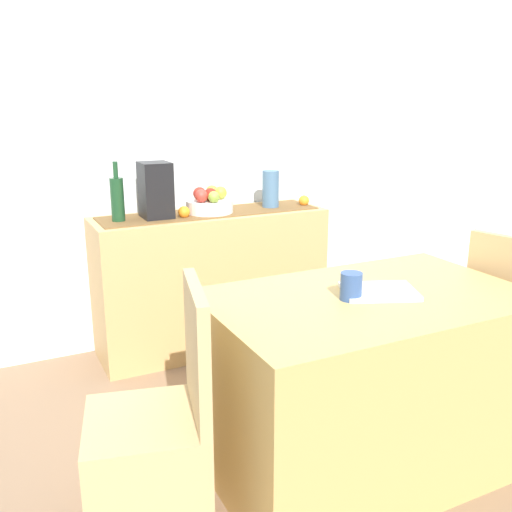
{
  "coord_description": "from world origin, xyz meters",
  "views": [
    {
      "loc": [
        -1.2,
        -2.11,
        1.48
      ],
      "look_at": [
        0.02,
        0.37,
        0.7
      ],
      "focal_mm": 39.68,
      "sensor_mm": 36.0,
      "label": 1
    }
  ],
  "objects_px": {
    "fruit_bowl": "(209,206)",
    "coffee_cup": "(351,286)",
    "coffee_maker": "(156,191)",
    "sideboard_console": "(212,281)",
    "open_book": "(379,291)",
    "ceramic_vase": "(271,189)",
    "wine_bottle": "(117,199)",
    "chair_near_window": "(153,465)",
    "dining_table": "(365,381)"
  },
  "relations": [
    {
      "from": "ceramic_vase",
      "to": "coffee_maker",
      "type": "bearing_deg",
      "value": 180.0
    },
    {
      "from": "wine_bottle",
      "to": "coffee_cup",
      "type": "distance_m",
      "value": 1.49
    },
    {
      "from": "coffee_maker",
      "to": "chair_near_window",
      "type": "height_order",
      "value": "coffee_maker"
    },
    {
      "from": "dining_table",
      "to": "coffee_cup",
      "type": "relative_size",
      "value": 11.78
    },
    {
      "from": "open_book",
      "to": "fruit_bowl",
      "type": "bearing_deg",
      "value": 118.94
    },
    {
      "from": "sideboard_console",
      "to": "coffee_maker",
      "type": "bearing_deg",
      "value": 180.0
    },
    {
      "from": "sideboard_console",
      "to": "fruit_bowl",
      "type": "xyz_separation_m",
      "value": [
        -0.0,
        0.0,
        0.46
      ]
    },
    {
      "from": "coffee_maker",
      "to": "ceramic_vase",
      "type": "bearing_deg",
      "value": 0.0
    },
    {
      "from": "dining_table",
      "to": "coffee_cup",
      "type": "distance_m",
      "value": 0.43
    },
    {
      "from": "coffee_maker",
      "to": "fruit_bowl",
      "type": "bearing_deg",
      "value": 0.0
    },
    {
      "from": "sideboard_console",
      "to": "coffee_maker",
      "type": "distance_m",
      "value": 0.65
    },
    {
      "from": "fruit_bowl",
      "to": "wine_bottle",
      "type": "height_order",
      "value": "wine_bottle"
    },
    {
      "from": "dining_table",
      "to": "open_book",
      "type": "height_order",
      "value": "open_book"
    },
    {
      "from": "fruit_bowl",
      "to": "dining_table",
      "type": "bearing_deg",
      "value": -85.05
    },
    {
      "from": "coffee_cup",
      "to": "chair_near_window",
      "type": "relative_size",
      "value": 0.12
    },
    {
      "from": "open_book",
      "to": "sideboard_console",
      "type": "bearing_deg",
      "value": 118.75
    },
    {
      "from": "sideboard_console",
      "to": "chair_near_window",
      "type": "height_order",
      "value": "chair_near_window"
    },
    {
      "from": "coffee_maker",
      "to": "chair_near_window",
      "type": "bearing_deg",
      "value": -108.28
    },
    {
      "from": "sideboard_console",
      "to": "open_book",
      "type": "bearing_deg",
      "value": -83.46
    },
    {
      "from": "ceramic_vase",
      "to": "dining_table",
      "type": "height_order",
      "value": "ceramic_vase"
    },
    {
      "from": "fruit_bowl",
      "to": "coffee_cup",
      "type": "height_order",
      "value": "fruit_bowl"
    },
    {
      "from": "wine_bottle",
      "to": "coffee_maker",
      "type": "relative_size",
      "value": 1.05
    },
    {
      "from": "coffee_cup",
      "to": "open_book",
      "type": "bearing_deg",
      "value": 2.65
    },
    {
      "from": "fruit_bowl",
      "to": "wine_bottle",
      "type": "xyz_separation_m",
      "value": [
        -0.53,
        0.0,
        0.08
      ]
    },
    {
      "from": "dining_table",
      "to": "chair_near_window",
      "type": "relative_size",
      "value": 1.39
    },
    {
      "from": "sideboard_console",
      "to": "chair_near_window",
      "type": "relative_size",
      "value": 1.52
    },
    {
      "from": "wine_bottle",
      "to": "open_book",
      "type": "bearing_deg",
      "value": -63.19
    },
    {
      "from": "dining_table",
      "to": "chair_near_window",
      "type": "distance_m",
      "value": 0.89
    },
    {
      "from": "wine_bottle",
      "to": "dining_table",
      "type": "height_order",
      "value": "wine_bottle"
    },
    {
      "from": "ceramic_vase",
      "to": "chair_near_window",
      "type": "distance_m",
      "value": 1.93
    },
    {
      "from": "sideboard_console",
      "to": "coffee_maker",
      "type": "height_order",
      "value": "coffee_maker"
    },
    {
      "from": "sideboard_console",
      "to": "wine_bottle",
      "type": "relative_size",
      "value": 4.2
    },
    {
      "from": "wine_bottle",
      "to": "coffee_maker",
      "type": "xyz_separation_m",
      "value": [
        0.21,
        -0.0,
        0.03
      ]
    },
    {
      "from": "fruit_bowl",
      "to": "dining_table",
      "type": "height_order",
      "value": "fruit_bowl"
    },
    {
      "from": "fruit_bowl",
      "to": "coffee_maker",
      "type": "bearing_deg",
      "value": 180.0
    },
    {
      "from": "coffee_cup",
      "to": "dining_table",
      "type": "bearing_deg",
      "value": 3.98
    },
    {
      "from": "open_book",
      "to": "coffee_cup",
      "type": "height_order",
      "value": "coffee_cup"
    },
    {
      "from": "wine_bottle",
      "to": "chair_near_window",
      "type": "bearing_deg",
      "value": -99.93
    },
    {
      "from": "wine_bottle",
      "to": "open_book",
      "type": "relative_size",
      "value": 1.17
    },
    {
      "from": "coffee_maker",
      "to": "ceramic_vase",
      "type": "distance_m",
      "value": 0.72
    },
    {
      "from": "ceramic_vase",
      "to": "open_book",
      "type": "xyz_separation_m",
      "value": [
        -0.24,
        -1.37,
        -0.19
      ]
    },
    {
      "from": "sideboard_console",
      "to": "dining_table",
      "type": "distance_m",
      "value": 1.37
    },
    {
      "from": "ceramic_vase",
      "to": "dining_table",
      "type": "bearing_deg",
      "value": -101.66
    },
    {
      "from": "fruit_bowl",
      "to": "ceramic_vase",
      "type": "height_order",
      "value": "ceramic_vase"
    },
    {
      "from": "wine_bottle",
      "to": "coffee_cup",
      "type": "xyz_separation_m",
      "value": [
        0.55,
        -1.37,
        -0.16
      ]
    },
    {
      "from": "fruit_bowl",
      "to": "open_book",
      "type": "bearing_deg",
      "value": -83.26
    },
    {
      "from": "ceramic_vase",
      "to": "coffee_cup",
      "type": "distance_m",
      "value": 1.43
    },
    {
      "from": "open_book",
      "to": "chair_near_window",
      "type": "distance_m",
      "value": 1.05
    },
    {
      "from": "fruit_bowl",
      "to": "coffee_maker",
      "type": "xyz_separation_m",
      "value": [
        -0.32,
        0.0,
        0.11
      ]
    },
    {
      "from": "wine_bottle",
      "to": "coffee_maker",
      "type": "distance_m",
      "value": 0.22
    }
  ]
}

